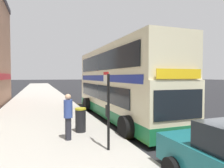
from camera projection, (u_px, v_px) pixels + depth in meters
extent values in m
plane|color=black|center=(78.00, 90.00, 38.84)|extent=(260.00, 260.00, 0.00)
cube|color=#A39E93|center=(40.00, 90.00, 36.43)|extent=(6.00, 76.00, 0.14)
cube|color=beige|center=(119.00, 97.00, 12.68)|extent=(2.40, 11.46, 2.30)
cube|color=beige|center=(119.00, 63.00, 12.60)|extent=(2.38, 11.23, 1.90)
cube|color=#196B3D|center=(119.00, 110.00, 12.72)|extent=(2.42, 11.48, 0.60)
cube|color=navy|center=(119.00, 78.00, 12.64)|extent=(2.43, 10.55, 0.36)
cube|color=black|center=(99.00, 92.00, 12.63)|extent=(0.04, 9.17, 0.90)
cube|color=black|center=(100.00, 62.00, 12.18)|extent=(0.04, 10.09, 1.00)
cube|color=black|center=(179.00, 105.00, 7.28)|extent=(2.11, 0.04, 1.10)
cube|color=yellow|center=(179.00, 74.00, 7.23)|extent=(1.92, 0.04, 0.36)
cylinder|color=black|center=(128.00, 127.00, 8.40)|extent=(0.56, 1.00, 1.00)
cylinder|color=black|center=(179.00, 122.00, 9.29)|extent=(0.56, 1.00, 1.00)
cylinder|color=black|center=(88.00, 104.00, 15.23)|extent=(0.56, 1.00, 1.00)
cylinder|color=black|center=(119.00, 103.00, 16.12)|extent=(0.56, 1.00, 1.00)
cube|color=gold|center=(97.00, 120.00, 12.09)|extent=(0.16, 14.96, 0.01)
cube|color=gold|center=(138.00, 117.00, 13.02)|extent=(0.16, 14.96, 0.01)
cube|color=gold|center=(90.00, 103.00, 19.50)|extent=(2.87, 0.16, 0.01)
cylinder|color=black|center=(108.00, 112.00, 6.76)|extent=(0.09, 0.09, 2.57)
cube|color=silver|center=(106.00, 79.00, 6.95)|extent=(0.05, 0.42, 0.30)
cube|color=red|center=(106.00, 73.00, 6.95)|extent=(0.05, 0.42, 0.10)
cube|color=black|center=(107.00, 111.00, 6.85)|extent=(0.06, 0.28, 0.40)
cube|color=#B2191E|center=(3.00, 77.00, 17.94)|extent=(0.08, 9.83, 0.56)
cube|color=black|center=(99.00, 86.00, 43.29)|extent=(1.76, 4.20, 0.72)
cube|color=black|center=(99.00, 82.00, 43.17)|extent=(1.52, 1.90, 0.60)
cylinder|color=black|center=(94.00, 87.00, 44.20)|extent=(0.22, 0.60, 0.60)
cylinder|color=black|center=(102.00, 87.00, 44.85)|extent=(0.22, 0.60, 0.60)
cylinder|color=black|center=(97.00, 88.00, 41.76)|extent=(0.22, 0.60, 0.60)
cylinder|color=black|center=(105.00, 87.00, 42.40)|extent=(0.22, 0.60, 0.60)
cube|color=black|center=(126.00, 90.00, 29.66)|extent=(1.76, 4.20, 0.72)
cube|color=black|center=(126.00, 85.00, 29.54)|extent=(1.52, 1.90, 0.60)
cylinder|color=black|center=(116.00, 92.00, 30.57)|extent=(0.22, 0.60, 0.60)
cylinder|color=black|center=(128.00, 91.00, 31.21)|extent=(0.22, 0.60, 0.60)
cylinder|color=black|center=(123.00, 93.00, 28.13)|extent=(0.22, 0.60, 0.60)
cylinder|color=black|center=(135.00, 93.00, 28.77)|extent=(0.22, 0.60, 0.60)
cylinder|color=#26262D|center=(68.00, 129.00, 7.87)|extent=(0.24, 0.24, 0.88)
cylinder|color=#33478C|center=(68.00, 109.00, 7.84)|extent=(0.34, 0.34, 0.69)
sphere|color=tan|center=(68.00, 97.00, 7.82)|extent=(0.23, 0.23, 0.23)
cylinder|color=black|center=(81.00, 121.00, 9.02)|extent=(0.47, 0.47, 1.00)
cylinder|color=#A5991E|center=(80.00, 109.00, 9.00)|extent=(0.49, 0.49, 0.08)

